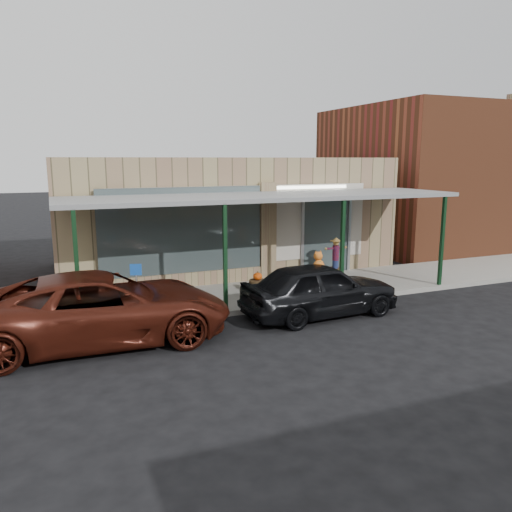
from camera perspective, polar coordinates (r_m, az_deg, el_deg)
name	(u,v)px	position (r m, az deg, el deg)	size (l,w,h in m)	color
ground	(324,332)	(12.44, 7.78, -8.55)	(120.00, 120.00, 0.00)	black
sidewalk	(266,293)	(15.49, 1.11, -4.22)	(40.00, 3.20, 0.15)	gray
storefront	(219,213)	(19.33, -4.27, 4.88)	(12.00, 6.25, 4.20)	#93835A
awning	(267,198)	(14.95, 1.21, 6.66)	(12.00, 3.00, 3.04)	gray
block_buildings_near	(257,169)	(20.89, 0.08, 9.96)	(61.00, 8.00, 8.00)	brown
barrel_scarecrow	(335,265)	(17.11, 9.06, -0.99)	(0.84, 0.70, 1.42)	#4F381F
barrel_pumpkin	(258,284)	(15.33, 0.19, -3.23)	(0.63, 0.63, 0.63)	#4F381F
handicap_sign	(136,283)	(13.02, -13.51, -3.04)	(0.28, 0.10, 1.40)	gray
parked_sedan	(320,289)	(13.45, 7.34, -3.76)	(4.40, 1.98, 1.61)	black
car_maroon	(103,308)	(11.96, -17.08, -5.68)	(2.68, 5.81, 1.61)	#48180E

